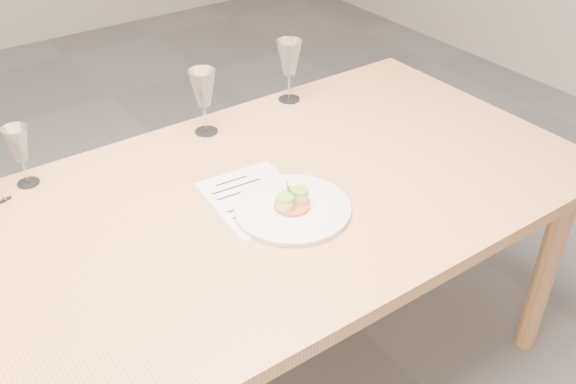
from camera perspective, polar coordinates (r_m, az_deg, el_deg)
dining_table at (r=1.68m, az=-9.79°, el=-5.18°), size 2.40×1.00×0.75m
dinner_plate at (r=1.67m, az=0.41°, el=-1.39°), size 0.31×0.31×0.08m
recipe_sheet at (r=1.73m, az=-2.89°, el=-0.52°), size 0.26×0.32×0.00m
wine_glass_0 at (r=1.87m, az=-22.86°, el=3.84°), size 0.07×0.07×0.18m
wine_glass_1 at (r=1.99m, az=-7.56°, el=9.01°), size 0.08×0.08×0.21m
wine_glass_2 at (r=2.18m, az=0.11°, el=11.73°), size 0.09×0.09×0.21m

